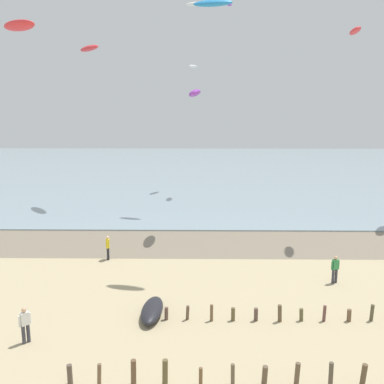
% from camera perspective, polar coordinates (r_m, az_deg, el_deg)
% --- Properties ---
extents(wet_sand_strip, '(120.00, 6.71, 0.01)m').
position_cam_1_polar(wet_sand_strip, '(33.29, -2.67, -6.92)').
color(wet_sand_strip, '#7A6D59').
rests_on(wet_sand_strip, ground).
extents(sea, '(160.00, 70.00, 0.10)m').
position_cam_1_polar(sea, '(70.68, -0.83, 3.01)').
color(sea, '#7F939E').
rests_on(sea, ground).
extents(groyne_mid, '(11.43, 0.32, 1.07)m').
position_cam_1_polar(groyne_mid, '(17.66, 3.50, -23.24)').
color(groyne_mid, brown).
rests_on(groyne_mid, ground).
extents(groyne_far, '(14.94, 0.34, 0.89)m').
position_cam_1_polar(groyne_far, '(22.74, 15.82, -15.48)').
color(groyne_far, brown).
rests_on(groyne_far, ground).
extents(person_nearest_camera, '(0.54, 0.33, 1.71)m').
position_cam_1_polar(person_nearest_camera, '(27.33, 18.65, -9.70)').
color(person_nearest_camera, '#383842').
rests_on(person_nearest_camera, ground).
extents(person_mid_beach, '(0.27, 0.57, 1.71)m').
position_cam_1_polar(person_mid_beach, '(30.25, -11.23, -7.23)').
color(person_mid_beach, '#232328').
rests_on(person_mid_beach, ground).
extents(person_left_flank, '(0.43, 0.43, 1.71)m').
position_cam_1_polar(person_left_flank, '(21.31, -21.49, -16.16)').
color(person_left_flank, '#383842').
rests_on(person_left_flank, ground).
extents(grounded_kite, '(1.21, 3.00, 0.59)m').
position_cam_1_polar(grounded_kite, '(22.57, -5.38, -15.50)').
color(grounded_kite, black).
rests_on(grounded_kite, ground).
extents(kite_aloft_0, '(1.38, 2.60, 0.67)m').
position_cam_1_polar(kite_aloft_0, '(35.84, 21.05, 19.53)').
color(kite_aloft_0, red).
extents(kite_aloft_1, '(0.76, 1.99, 0.51)m').
position_cam_1_polar(kite_aloft_1, '(53.31, 4.99, 23.88)').
color(kite_aloft_1, purple).
extents(kite_aloft_2, '(1.38, 2.12, 0.34)m').
position_cam_1_polar(kite_aloft_2, '(54.02, 0.15, 16.51)').
color(kite_aloft_2, white).
extents(kite_aloft_3, '(2.28, 1.30, 0.50)m').
position_cam_1_polar(kite_aloft_3, '(44.15, 0.57, 23.94)').
color(kite_aloft_3, white).
extents(kite_aloft_5, '(2.53, 1.34, 0.65)m').
position_cam_1_polar(kite_aloft_5, '(27.83, 2.80, 23.99)').
color(kite_aloft_5, '#2384D1').
extents(kite_aloft_8, '(3.21, 3.56, 0.86)m').
position_cam_1_polar(kite_aloft_8, '(46.99, -13.63, 18.24)').
color(kite_aloft_8, red).
extents(kite_aloft_10, '(3.24, 2.70, 0.86)m').
position_cam_1_polar(kite_aloft_10, '(32.39, -22.20, 19.98)').
color(kite_aloft_10, red).
extents(kite_aloft_11, '(1.18, 3.13, 0.83)m').
position_cam_1_polar(kite_aloft_11, '(34.69, 0.37, 13.13)').
color(kite_aloft_11, purple).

